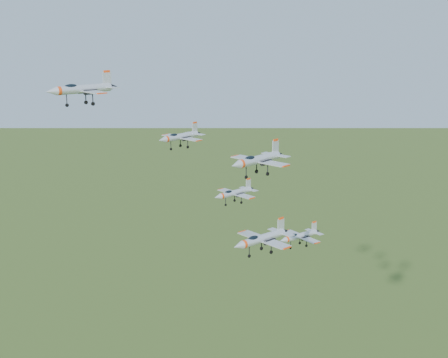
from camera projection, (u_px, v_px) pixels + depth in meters
jet_lead at (82, 89)px, 104.87m from camera, size 13.47×11.10×3.60m
jet_left_high at (180, 137)px, 110.82m from camera, size 10.39×8.71×2.78m
jet_right_high at (257, 160)px, 93.06m from camera, size 11.95×10.01×3.20m
jet_left_low at (234, 193)px, 124.49m from camera, size 10.97×9.09×2.93m
jet_right_low at (261, 239)px, 111.65m from camera, size 13.81×11.41×3.69m
jet_trail at (300, 236)px, 135.67m from camera, size 11.85×9.76×3.17m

